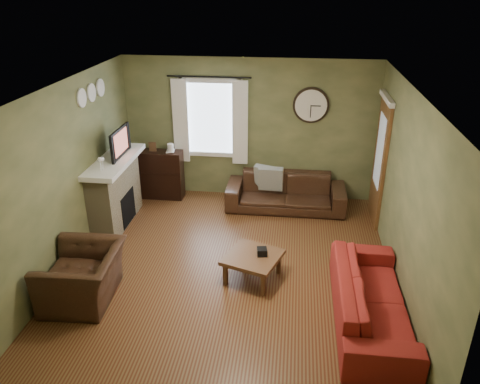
# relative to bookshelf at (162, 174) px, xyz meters

# --- Properties ---
(floor) EXTENTS (4.60, 5.20, 0.00)m
(floor) POSITION_rel_bookshelf_xyz_m (1.61, -2.28, -0.46)
(floor) COLOR brown
(floor) RESTS_ON ground
(ceiling) EXTENTS (4.60, 5.20, 0.00)m
(ceiling) POSITION_rel_bookshelf_xyz_m (1.61, -2.28, 2.14)
(ceiling) COLOR white
(ceiling) RESTS_ON ground
(wall_left) EXTENTS (0.00, 5.20, 2.60)m
(wall_left) POSITION_rel_bookshelf_xyz_m (-0.69, -2.28, 0.84)
(wall_left) COLOR #656B40
(wall_left) RESTS_ON ground
(wall_right) EXTENTS (0.00, 5.20, 2.60)m
(wall_right) POSITION_rel_bookshelf_xyz_m (3.91, -2.28, 0.84)
(wall_right) COLOR #656B40
(wall_right) RESTS_ON ground
(wall_back) EXTENTS (4.60, 0.00, 2.60)m
(wall_back) POSITION_rel_bookshelf_xyz_m (1.61, 0.32, 0.84)
(wall_back) COLOR #656B40
(wall_back) RESTS_ON ground
(wall_front) EXTENTS (4.60, 0.00, 2.60)m
(wall_front) POSITION_rel_bookshelf_xyz_m (1.61, -4.88, 0.84)
(wall_front) COLOR #656B40
(wall_front) RESTS_ON ground
(fireplace) EXTENTS (0.40, 1.40, 1.10)m
(fireplace) POSITION_rel_bookshelf_xyz_m (-0.49, -1.13, 0.09)
(fireplace) COLOR gray
(fireplace) RESTS_ON floor
(firebox) EXTENTS (0.04, 0.60, 0.55)m
(firebox) POSITION_rel_bookshelf_xyz_m (-0.30, -1.13, -0.16)
(firebox) COLOR black
(firebox) RESTS_ON fireplace
(mantel) EXTENTS (0.58, 1.60, 0.08)m
(mantel) POSITION_rel_bookshelf_xyz_m (-0.46, -1.13, 0.68)
(mantel) COLOR white
(mantel) RESTS_ON fireplace
(tv) EXTENTS (0.08, 0.60, 0.35)m
(tv) POSITION_rel_bookshelf_xyz_m (-0.44, -0.98, 0.89)
(tv) COLOR black
(tv) RESTS_ON mantel
(tv_screen) EXTENTS (0.02, 0.62, 0.36)m
(tv_screen) POSITION_rel_bookshelf_xyz_m (-0.36, -0.98, 0.95)
(tv_screen) COLOR #994C3F
(tv_screen) RESTS_ON mantel
(medallion_left) EXTENTS (0.28, 0.28, 0.03)m
(medallion_left) POSITION_rel_bookshelf_xyz_m (-0.67, -1.48, 1.79)
(medallion_left) COLOR white
(medallion_left) RESTS_ON wall_left
(medallion_mid) EXTENTS (0.28, 0.28, 0.03)m
(medallion_mid) POSITION_rel_bookshelf_xyz_m (-0.67, -1.13, 1.79)
(medallion_mid) COLOR white
(medallion_mid) RESTS_ON wall_left
(medallion_right) EXTENTS (0.28, 0.28, 0.03)m
(medallion_right) POSITION_rel_bookshelf_xyz_m (-0.67, -0.78, 1.79)
(medallion_right) COLOR white
(medallion_right) RESTS_ON wall_left
(window_pane) EXTENTS (1.00, 0.02, 1.30)m
(window_pane) POSITION_rel_bookshelf_xyz_m (0.91, 0.30, 1.04)
(window_pane) COLOR silver
(window_pane) RESTS_ON wall_back
(curtain_rod) EXTENTS (0.03, 0.03, 1.50)m
(curtain_rod) POSITION_rel_bookshelf_xyz_m (0.91, 0.20, 1.81)
(curtain_rod) COLOR black
(curtain_rod) RESTS_ON wall_back
(curtain_left) EXTENTS (0.28, 0.04, 1.55)m
(curtain_left) POSITION_rel_bookshelf_xyz_m (0.36, 0.20, 0.99)
(curtain_left) COLOR white
(curtain_left) RESTS_ON wall_back
(curtain_right) EXTENTS (0.28, 0.04, 1.55)m
(curtain_right) POSITION_rel_bookshelf_xyz_m (1.46, 0.20, 0.99)
(curtain_right) COLOR white
(curtain_right) RESTS_ON wall_back
(wall_clock) EXTENTS (0.64, 0.06, 0.64)m
(wall_clock) POSITION_rel_bookshelf_xyz_m (2.71, 0.27, 1.34)
(wall_clock) COLOR white
(wall_clock) RESTS_ON wall_back
(door) EXTENTS (0.05, 0.90, 2.10)m
(door) POSITION_rel_bookshelf_xyz_m (3.88, -0.43, 0.59)
(door) COLOR brown
(door) RESTS_ON floor
(bookshelf) EXTENTS (0.78, 0.33, 0.92)m
(bookshelf) POSITION_rel_bookshelf_xyz_m (0.00, 0.00, 0.00)
(bookshelf) COLOR black
(bookshelf) RESTS_ON floor
(book) EXTENTS (0.18, 0.22, 0.02)m
(book) POSITION_rel_bookshelf_xyz_m (0.11, 0.01, 0.50)
(book) COLOR brown
(book) RESTS_ON bookshelf
(sofa_brown) EXTENTS (2.12, 0.83, 0.62)m
(sofa_brown) POSITION_rel_bookshelf_xyz_m (2.34, -0.19, -0.15)
(sofa_brown) COLOR #301C12
(sofa_brown) RESTS_ON floor
(pillow_left) EXTENTS (0.45, 0.15, 0.44)m
(pillow_left) POSITION_rel_bookshelf_xyz_m (2.06, -0.16, 0.09)
(pillow_left) COLOR gray
(pillow_left) RESTS_ON sofa_brown
(pillow_right) EXTENTS (0.45, 0.26, 0.43)m
(pillow_right) POSITION_rel_bookshelf_xyz_m (1.98, -0.10, 0.09)
(pillow_right) COLOR gray
(pillow_right) RESTS_ON sofa_brown
(sofa_red) EXTENTS (0.84, 2.16, 0.63)m
(sofa_red) POSITION_rel_bookshelf_xyz_m (3.46, -3.17, -0.15)
(sofa_red) COLOR maroon
(sofa_red) RESTS_ON floor
(armchair) EXTENTS (0.99, 1.12, 0.69)m
(armchair) POSITION_rel_bookshelf_xyz_m (-0.18, -3.18, -0.12)
(armchair) COLOR #301C12
(armchair) RESTS_ON floor
(coffee_table) EXTENTS (0.90, 0.90, 0.38)m
(coffee_table) POSITION_rel_bookshelf_xyz_m (1.96, -2.47, -0.27)
(coffee_table) COLOR brown
(coffee_table) RESTS_ON floor
(tissue_box) EXTENTS (0.15, 0.15, 0.10)m
(tissue_box) POSITION_rel_bookshelf_xyz_m (2.08, -2.44, -0.06)
(tissue_box) COLOR black
(tissue_box) RESTS_ON coffee_table
(wine_glass_a) EXTENTS (0.08, 0.08, 0.22)m
(wine_glass_a) POSITION_rel_bookshelf_xyz_m (-0.44, -1.65, 0.83)
(wine_glass_a) COLOR white
(wine_glass_a) RESTS_ON mantel
(wine_glass_b) EXTENTS (0.07, 0.07, 0.19)m
(wine_glass_b) POSITION_rel_bookshelf_xyz_m (-0.44, -1.57, 0.82)
(wine_glass_b) COLOR white
(wine_glass_b) RESTS_ON mantel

